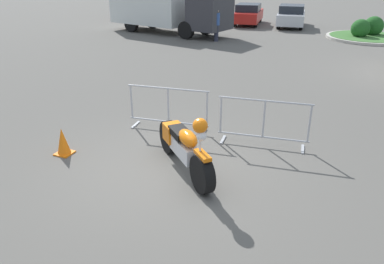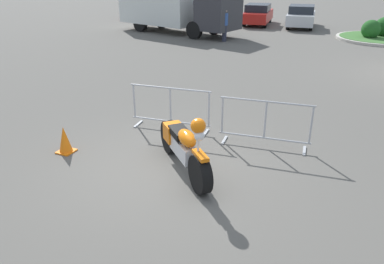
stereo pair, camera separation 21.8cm
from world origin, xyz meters
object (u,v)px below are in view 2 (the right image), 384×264
box_truck (172,4)px  parked_car_maroon (150,9)px  parked_car_silver (301,16)px  parked_car_white (182,10)px  crowd_barrier_far (265,123)px  parked_car_tan (221,11)px  parked_car_red (258,14)px  traffic_cone (65,140)px  pedestrian (225,24)px  motorcycle (183,146)px  crowd_barrier_near (171,108)px

box_truck → parked_car_maroon: (-4.93, 5.78, -0.95)m
box_truck → parked_car_silver: size_ratio=1.86×
box_truck → parked_car_white: 6.02m
crowd_barrier_far → parked_car_maroon: parked_car_maroon is taller
box_truck → parked_car_tan: box_truck is taller
parked_car_maroon → parked_car_white: 2.93m
parked_car_maroon → parked_car_red: (8.77, -0.30, 0.01)m
parked_car_maroon → traffic_cone: (10.28, -21.16, -0.39)m
crowd_barrier_far → parked_car_white: bearing=120.6°
crowd_barrier_far → pedestrian: pedestrian is taller
parked_car_silver → motorcycle: bearing=176.5°
box_truck → traffic_cone: box_truck is taller
motorcycle → parked_car_red: size_ratio=0.44×
motorcycle → parked_car_red: 20.91m
parked_car_tan → parked_car_silver: bearing=-102.9°
parked_car_red → parked_car_silver: size_ratio=0.98×
parked_car_maroon → parked_car_silver: bearing=-98.5°
crowd_barrier_far → pedestrian: 12.88m
motorcycle → traffic_cone: motorcycle is taller
parked_car_white → parked_car_tan: parked_car_white is taller
parked_car_maroon → motorcycle: bearing=-155.1°
traffic_cone → motorcycle: bearing=7.9°
crowd_barrier_near → pedestrian: pedestrian is taller
crowd_barrier_far → parked_car_red: (-5.32, 18.79, 0.14)m
parked_car_maroon → parked_car_white: bearing=-100.5°
crowd_barrier_far → pedestrian: size_ratio=1.19×
motorcycle → traffic_cone: (-2.65, -0.37, -0.23)m
parked_car_maroon → pedestrian: 11.51m
motorcycle → crowd_barrier_far: bearing=99.7°
parked_car_white → parked_car_silver: size_ratio=1.02×
parked_car_maroon → traffic_cone: size_ratio=7.01×
crowd_barrier_near → parked_car_tan: bearing=107.0°
parked_car_silver → pedestrian: pedestrian is taller
pedestrian → parked_car_white: bearing=171.8°
parked_car_red → pedestrian: pedestrian is taller
crowd_barrier_far → parked_car_white: parked_car_white is taller
motorcycle → pedestrian: pedestrian is taller
parked_car_silver → box_truck: bearing=122.0°
parked_car_tan → parked_car_maroon: bearing=86.0°
parked_car_silver → crowd_barrier_near: bearing=173.2°
crowd_barrier_near → crowd_barrier_far: size_ratio=1.00×
parked_car_red → pedestrian: 7.02m
parked_car_tan → pedestrian: bearing=-165.3°
pedestrian → traffic_cone: 13.92m
box_truck → parked_car_red: (3.84, 5.48, -0.94)m
crowd_barrier_near → parked_car_maroon: size_ratio=0.49×
box_truck → parked_car_red: 6.76m
motorcycle → parked_car_maroon: bearing=166.0°
parked_car_white → parked_car_silver: bearing=-97.8°
parked_car_tan → traffic_cone: size_ratio=7.33×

